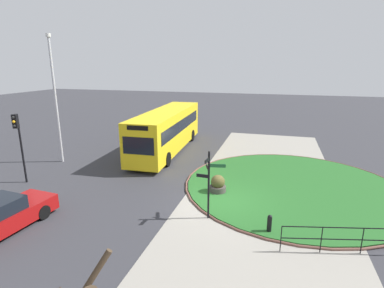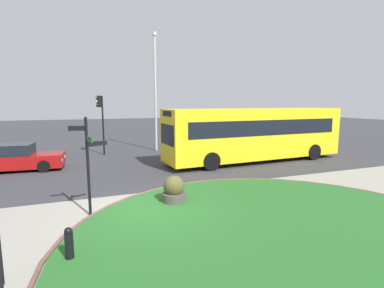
% 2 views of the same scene
% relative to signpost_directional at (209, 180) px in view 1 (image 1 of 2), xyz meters
% --- Properties ---
extents(ground, '(120.00, 120.00, 0.00)m').
position_rel_signpost_directional_xyz_m(ground, '(1.82, -0.24, -1.86)').
color(ground, '#333338').
extents(sidewalk_paving, '(32.00, 7.96, 0.02)m').
position_rel_signpost_directional_xyz_m(sidewalk_paving, '(1.82, -2.26, -1.85)').
color(sidewalk_paving, gray).
rests_on(sidewalk_paving, ground).
extents(grass_island, '(11.96, 11.96, 0.10)m').
position_rel_signpost_directional_xyz_m(grass_island, '(4.84, -3.80, -1.81)').
color(grass_island, '#235B23').
rests_on(grass_island, ground).
extents(grass_kerb_ring, '(12.27, 12.27, 0.11)m').
position_rel_signpost_directional_xyz_m(grass_kerb_ring, '(4.84, -3.80, -1.80)').
color(grass_kerb_ring, brown).
rests_on(grass_kerb_ring, ground).
extents(signpost_directional, '(1.13, 1.28, 3.17)m').
position_rel_signpost_directional_xyz_m(signpost_directional, '(0.00, 0.00, 0.00)').
color(signpost_directional, black).
rests_on(signpost_directional, ground).
extents(bollard_foreground, '(0.19, 0.19, 0.83)m').
position_rel_signpost_directional_xyz_m(bollard_foreground, '(-0.53, -2.69, -1.44)').
color(bollard_foreground, black).
rests_on(bollard_foreground, ground).
extents(railing_grass_edge, '(1.06, 4.29, 1.07)m').
position_rel_signpost_directional_xyz_m(railing_grass_edge, '(-1.22, -5.26, -1.16)').
color(railing_grass_edge, black).
rests_on(railing_grass_edge, ground).
extents(bus_yellow, '(11.61, 3.06, 3.25)m').
position_rel_signpost_directional_xyz_m(bus_yellow, '(9.83, 5.67, -0.11)').
color(bus_yellow, yellow).
rests_on(bus_yellow, ground).
extents(car_far_lane, '(4.66, 2.07, 1.43)m').
position_rel_signpost_directional_xyz_m(car_far_lane, '(-3.50, 8.00, -1.21)').
color(car_far_lane, maroon).
rests_on(car_far_lane, ground).
extents(traffic_light_far, '(0.48, 0.32, 4.09)m').
position_rel_signpost_directional_xyz_m(traffic_light_far, '(1.08, 11.28, 1.12)').
color(traffic_light_far, black).
rests_on(traffic_light_far, ground).
extents(lamppost_tall, '(0.32, 0.32, 8.69)m').
position_rel_signpost_directional_xyz_m(lamppost_tall, '(5.09, 11.91, 2.78)').
color(lamppost_tall, '#B7B7BC').
rests_on(lamppost_tall, ground).
extents(planter_near_signpost, '(0.88, 0.88, 1.02)m').
position_rel_signpost_directional_xyz_m(planter_near_signpost, '(2.82, 0.13, -1.40)').
color(planter_near_signpost, '#47423D').
rests_on(planter_near_signpost, ground).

